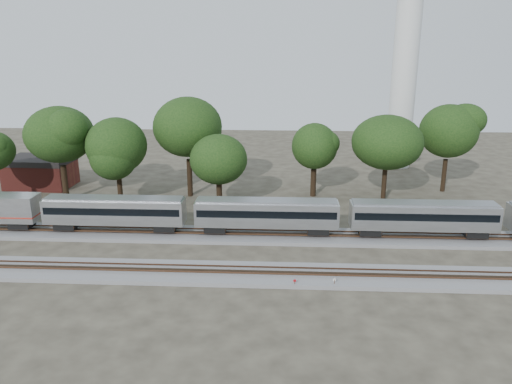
# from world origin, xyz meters

# --- Properties ---
(ground) EXTENTS (160.00, 160.00, 0.00)m
(ground) POSITION_xyz_m (0.00, 0.00, 0.00)
(ground) COLOR #383328
(ground) RESTS_ON ground
(track_far) EXTENTS (160.00, 5.00, 0.73)m
(track_far) POSITION_xyz_m (0.00, 6.00, 0.21)
(track_far) COLOR slate
(track_far) RESTS_ON ground
(track_near) EXTENTS (160.00, 5.00, 0.73)m
(track_near) POSITION_xyz_m (0.00, -4.00, 0.21)
(track_near) COLOR slate
(track_near) RESTS_ON ground
(train) EXTENTS (101.84, 2.90, 4.27)m
(train) POSITION_xyz_m (12.33, 6.00, 3.03)
(train) COLOR silver
(train) RESTS_ON ground
(switch_stand_red) EXTENTS (0.28, 0.06, 0.89)m
(switch_stand_red) POSITION_xyz_m (6.42, -6.25, 0.57)
(switch_stand_red) COLOR #512D19
(switch_stand_red) RESTS_ON ground
(switch_stand_white) EXTENTS (0.30, 0.06, 0.94)m
(switch_stand_white) POSITION_xyz_m (10.04, -5.98, 0.60)
(switch_stand_white) COLOR #512D19
(switch_stand_white) RESTS_ON ground
(switch_lever) EXTENTS (0.51, 0.31, 0.30)m
(switch_lever) POSITION_xyz_m (6.97, -5.37, 0.15)
(switch_lever) COLOR #512D19
(switch_lever) RESTS_ON ground
(brick_building) EXTENTS (9.83, 7.09, 4.62)m
(brick_building) POSITION_xyz_m (-32.30, 25.62, 2.33)
(brick_building) COLOR maroon
(brick_building) RESTS_ON ground
(tree_1) EXTENTS (9.64, 9.64, 13.59)m
(tree_1) POSITION_xyz_m (-25.41, 18.68, 9.47)
(tree_1) COLOR black
(tree_1) RESTS_ON ground
(tree_2) EXTENTS (8.35, 8.35, 11.78)m
(tree_2) POSITION_xyz_m (-17.25, 17.65, 8.20)
(tree_2) COLOR black
(tree_2) RESTS_ON ground
(tree_3) EXTENTS (10.31, 10.31, 14.54)m
(tree_3) POSITION_xyz_m (-8.25, 21.90, 10.14)
(tree_3) COLOR black
(tree_3) RESTS_ON ground
(tree_4) EXTENTS (6.95, 6.95, 9.80)m
(tree_4) POSITION_xyz_m (-3.22, 16.15, 6.81)
(tree_4) COLOR black
(tree_4) RESTS_ON ground
(tree_5) EXTENTS (7.54, 7.54, 10.63)m
(tree_5) POSITION_xyz_m (9.72, 22.76, 7.39)
(tree_5) COLOR black
(tree_5) RESTS_ON ground
(tree_6) EXTENTS (8.55, 8.55, 12.06)m
(tree_6) POSITION_xyz_m (19.55, 21.03, 8.40)
(tree_6) COLOR black
(tree_6) RESTS_ON ground
(tree_7) EXTENTS (9.30, 9.30, 13.12)m
(tree_7) POSITION_xyz_m (29.43, 26.25, 9.14)
(tree_7) COLOR black
(tree_7) RESTS_ON ground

